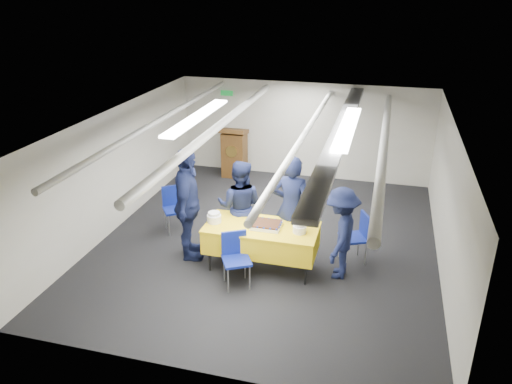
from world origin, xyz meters
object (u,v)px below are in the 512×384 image
chair_near (235,253)px  chair_right (359,233)px  podium (234,152)px  chair_left (174,204)px  sailor_c (188,205)px  sailor_d (341,233)px  sailor_b (240,206)px  serving_table (262,238)px  sheet_cake (266,225)px  sailor_a (291,208)px

chair_near → chair_right: bearing=33.4°
chair_right → podium: bearing=134.2°
chair_near → chair_left: 2.25m
sailor_c → sailor_d: 2.57m
podium → chair_left: bearing=-94.9°
chair_right → chair_left: bearing=175.2°
chair_left → sailor_b: bearing=-15.8°
serving_table → chair_left: size_ratio=2.12×
chair_right → sailor_c: 2.92m
serving_table → sheet_cake: bearing=-5.8°
chair_left → sailor_d: (3.24, -0.84, 0.24)m
podium → chair_left: (-0.26, -3.04, -0.08)m
sailor_b → sailor_d: sailor_b is taller
chair_left → sailor_d: size_ratio=0.57×
sailor_b → sailor_a: bearing=172.8°
sailor_c → serving_table: bearing=-106.1°
serving_table → podium: (-1.71, 3.97, 0.05)m
sheet_cake → chair_right: (1.45, 0.65, -0.28)m
chair_left → sailor_d: 3.35m
chair_right → sailor_c: sailor_c is taller
chair_right → sailor_b: sailor_b is taller
chair_near → chair_left: bearing=138.7°
sheet_cake → sailor_b: (-0.61, 0.53, 0.02)m
serving_table → chair_near: chair_near is taller
chair_near → sailor_b: 1.15m
podium → sailor_a: (2.10, -3.50, 0.32)m
chair_near → chair_left: (-1.69, 1.48, 0.00)m
chair_near → sailor_c: bearing=149.9°
chair_near → sailor_d: bearing=22.6°
podium → chair_near: size_ratio=1.44×
podium → chair_right: size_ratio=1.44×
chair_right → sailor_b: 2.09m
sailor_a → sailor_c: bearing=16.3°
sailor_b → sailor_d: 1.85m
serving_table → chair_right: chair_right is taller
chair_right → sailor_c: size_ratio=0.44×
chair_right → sailor_b: bearing=-176.8°
podium → chair_right: (3.24, -3.33, -0.08)m
podium → chair_near: 4.74m
serving_table → sheet_cake: 0.27m
serving_table → sheet_cake: sheet_cake is taller
chair_left → sailor_d: bearing=-14.5°
podium → chair_near: (1.43, -4.52, -0.08)m
sailor_b → sheet_cake: bearing=134.8°
sheet_cake → chair_left: (-2.05, 0.94, -0.28)m
podium → sailor_b: bearing=-71.1°
chair_left → sailor_a: sailor_a is taller
sheet_cake → sailor_c: (-1.37, 0.04, 0.18)m
sailor_d → podium: bearing=-139.0°
sheet_cake → chair_right: bearing=24.1°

